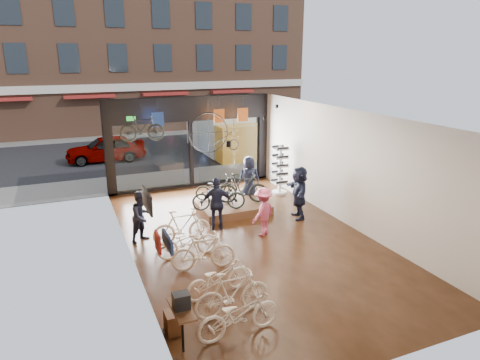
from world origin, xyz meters
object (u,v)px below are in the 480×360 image
sunglasses_rack (280,170)px  floor_bike_3 (203,252)px  box_truck (225,130)px  floor_bike_4 (187,241)px  floor_bike_1 (232,293)px  hung_bike (142,128)px  display_bike_mid (243,188)px  customer_2 (217,204)px  customer_1 (142,216)px  floor_bike_5 (182,227)px  display_bike_left (219,196)px  street_car (106,148)px  customer_5 (299,192)px  floor_bike_2 (218,278)px  display_platform (233,207)px  customer_3 (263,212)px  display_bike_right (217,188)px  customer_4 (249,179)px  floor_bike_0 (239,314)px  penny_farthing (217,134)px

sunglasses_rack → floor_bike_3: bearing=-127.0°
box_truck → floor_bike_3: box_truck is taller
floor_bike_3 → floor_bike_4: bearing=19.4°
floor_bike_1 → hung_bike: (-0.36, 7.71, 2.40)m
display_bike_mid → customer_2: bearing=149.5°
customer_1 → customer_2: bearing=-33.6°
floor_bike_4 → floor_bike_5: size_ratio=0.97×
box_truck → floor_bike_4: 12.71m
floor_bike_3 → display_bike_left: size_ratio=0.93×
street_car → sunglasses_rack: 10.28m
floor_bike_5 → display_bike_mid: (2.76, 1.85, 0.32)m
box_truck → sunglasses_rack: box_truck is taller
floor_bike_1 → box_truck: bearing=-21.6°
customer_5 → floor_bike_2: bearing=-34.4°
display_platform → customer_3: size_ratio=1.56×
floor_bike_2 → display_bike_right: (2.06, 5.77, 0.29)m
hung_bike → floor_bike_1: bearing=-170.6°
display_bike_right → customer_3: customer_3 is taller
floor_bike_2 → customer_4: bearing=-40.9°
street_car → customer_4: size_ratio=2.28×
floor_bike_3 → customer_2: customer_2 is taller
floor_bike_0 → hung_bike: bearing=-2.2°
floor_bike_3 → display_platform: 4.40m
display_platform → customer_1: (-3.45, -1.28, 0.63)m
box_truck → customer_4: size_ratio=4.10×
floor_bike_0 → penny_farthing: bearing=-20.8°
floor_bike_2 → customer_3: customer_3 is taller
customer_3 → customer_4: customer_4 is taller
floor_bike_0 → floor_bike_5: size_ratio=1.02×
display_bike_mid → floor_bike_1: bearing=173.0°
customer_4 → display_bike_right: bearing=13.8°
floor_bike_1 → penny_farthing: penny_farthing is taller
customer_2 → penny_farthing: penny_farthing is taller
sunglasses_rack → hung_bike: 5.63m
floor_bike_2 → customer_5: bearing=-60.8°
floor_bike_4 → penny_farthing: size_ratio=0.87×
street_car → customer_4: (4.36, -8.77, 0.20)m
floor_bike_4 → customer_3: size_ratio=1.11×
street_car → hung_bike: size_ratio=2.54×
floor_bike_5 → customer_5: customer_5 is taller
display_platform → customer_2: (-1.06, -1.33, 0.72)m
floor_bike_3 → customer_3: bearing=-50.7°
floor_bike_2 → display_bike_mid: 5.69m
display_bike_left → customer_1: (-2.77, -0.88, 0.00)m
display_platform → display_bike_left: size_ratio=1.32×
penny_farthing → hung_bike: 2.91m
display_bike_left → hung_bike: 3.70m
floor_bike_3 → hung_bike: hung_bike is taller
floor_bike_1 → customer_1: size_ratio=1.12×
customer_5 → floor_bike_3: bearing=-45.8°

